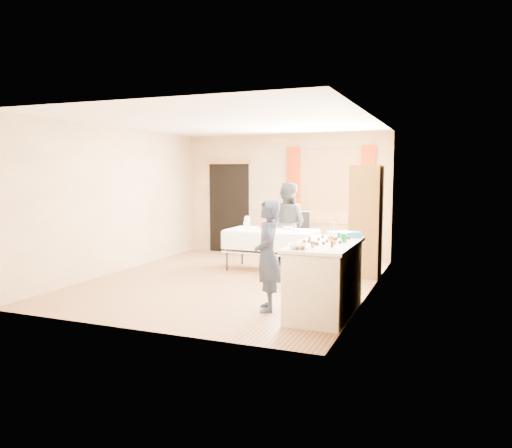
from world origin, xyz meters
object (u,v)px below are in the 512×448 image
at_px(party_table, 271,246).
at_px(chair, 298,247).
at_px(cabinet, 366,221).
at_px(counter, 325,278).
at_px(girl, 268,255).
at_px(woman, 287,224).

xyz_separation_m(party_table, chair, (0.20, 1.02, -0.15)).
distance_m(cabinet, counter, 2.56).
bearing_deg(chair, girl, -81.62).
xyz_separation_m(party_table, girl, (0.86, -2.52, 0.28)).
distance_m(cabinet, girl, 2.79).
distance_m(cabinet, party_table, 1.77).
relative_size(party_table, woman, 1.03).
xyz_separation_m(counter, chair, (-1.39, 3.41, -0.15)).
bearing_deg(woman, chair, -91.96).
relative_size(counter, party_table, 0.94).
bearing_deg(chair, party_table, -103.11).
height_order(girl, woman, woman).
height_order(chair, woman, woman).
xyz_separation_m(cabinet, party_table, (-1.69, -0.12, -0.51)).
bearing_deg(woman, girl, 115.74).
distance_m(chair, girl, 3.63).
height_order(cabinet, chair, cabinet).
bearing_deg(girl, chair, 167.05).
relative_size(cabinet, woman, 1.19).
bearing_deg(girl, counter, 77.13).
height_order(counter, chair, chair).
bearing_deg(counter, party_table, 123.65).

